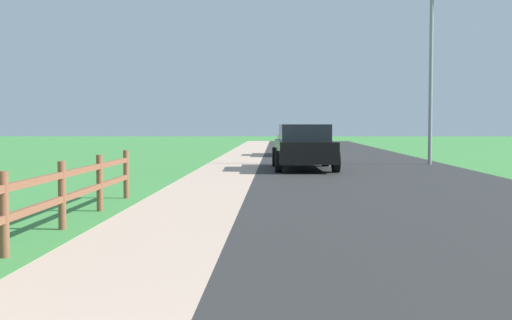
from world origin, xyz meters
TOP-DOWN VIEW (x-y plane):
  - ground_plane at (0.00, 25.00)m, footprint 120.00×120.00m
  - road_asphalt at (3.50, 27.00)m, footprint 7.00×66.00m
  - curb_concrete at (-3.00, 27.00)m, footprint 6.00×66.00m
  - grass_verge at (-4.50, 27.00)m, footprint 5.00×66.00m
  - rail_fence at (-2.38, 6.52)m, footprint 0.11×12.22m
  - parked_suv_black at (1.54, 21.61)m, footprint 2.13×5.00m
  - parked_car_beige at (1.61, 31.87)m, footprint 2.13×4.39m
  - street_lamp at (6.45, 24.43)m, footprint 1.17×0.20m

SIDE VIEW (x-z plane):
  - ground_plane at x=0.00m, z-range 0.00..0.00m
  - road_asphalt at x=3.50m, z-range 0.00..0.01m
  - curb_concrete at x=-3.00m, z-range 0.00..0.01m
  - grass_verge at x=-4.50m, z-range 0.00..0.01m
  - rail_fence at x=-2.38m, z-range 0.08..1.05m
  - parked_car_beige at x=1.61m, z-range 0.00..1.48m
  - parked_suv_black at x=1.54m, z-range 0.01..1.51m
  - street_lamp at x=6.45m, z-range 0.60..7.13m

